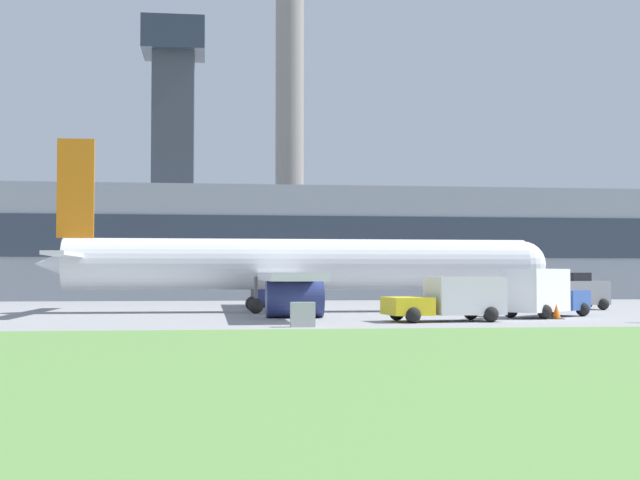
% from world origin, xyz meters
% --- Properties ---
extents(ground_plane, '(400.00, 400.00, 0.00)m').
position_xyz_m(ground_plane, '(0.00, 0.00, 0.00)').
color(ground_plane, gray).
extents(grass_strip, '(240.00, 37.00, 0.06)m').
position_xyz_m(grass_strip, '(0.00, -36.50, 0.03)').
color(grass_strip, '#5B8942').
rests_on(grass_strip, ground_plane).
extents(terminal_building, '(81.05, 13.01, 24.78)m').
position_xyz_m(terminal_building, '(-0.21, 28.66, 5.15)').
color(terminal_building, '#8C939E').
rests_on(terminal_building, ground_plane).
extents(smokestack_left, '(3.95, 3.95, 45.39)m').
position_xyz_m(smokestack_left, '(7.21, 55.92, 22.86)').
color(smokestack_left, gray).
rests_on(smokestack_left, ground_plane).
extents(airplane, '(29.26, 26.70, 9.68)m').
position_xyz_m(airplane, '(2.25, -0.75, 2.59)').
color(airplane, silver).
rests_on(airplane, ground_plane).
extents(pushback_tug, '(3.72, 2.79, 2.24)m').
position_xyz_m(pushback_tug, '(19.73, 0.29, 1.01)').
color(pushback_tug, gray).
rests_on(pushback_tug, ground_plane).
extents(baggage_truck, '(5.41, 3.34, 2.01)m').
position_xyz_m(baggage_truck, '(8.52, -12.04, 1.01)').
color(baggage_truck, yellow).
rests_on(baggage_truck, ground_plane).
extents(fuel_truck, '(5.61, 5.25, 2.39)m').
position_xyz_m(fuel_truck, '(13.99, -9.02, 1.17)').
color(fuel_truck, '#2D4C93').
rests_on(fuel_truck, ground_plane).
extents(traffic_cone_near_nose, '(0.60, 0.60, 0.72)m').
position_xyz_m(traffic_cone_near_nose, '(14.07, -10.52, 0.34)').
color(traffic_cone_near_nose, black).
rests_on(traffic_cone_near_nose, ground_plane).
extents(traffic_cone_wingtip, '(0.65, 0.65, 0.57)m').
position_xyz_m(traffic_cone_wingtip, '(10.95, -7.62, 0.26)').
color(traffic_cone_wingtip, black).
rests_on(traffic_cone_wingtip, ground_plane).
extents(utility_cabinet, '(0.98, 0.51, 1.00)m').
position_xyz_m(utility_cabinet, '(1.37, -15.60, 0.50)').
color(utility_cabinet, '#B2B7B2').
rests_on(utility_cabinet, ground_plane).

